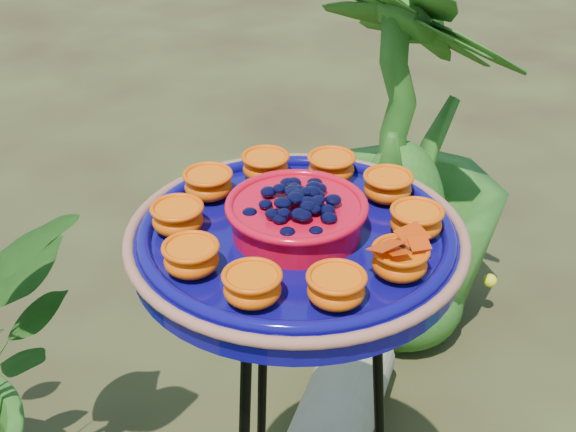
% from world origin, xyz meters
% --- Properties ---
extents(feeder_dish, '(0.56, 0.56, 0.11)m').
position_xyz_m(feeder_dish, '(-0.12, -0.12, 0.98)').
color(feeder_dish, '#0B085D').
rests_on(feeder_dish, tripod_stand).
extents(driftwood_log, '(0.61, 0.52, 0.20)m').
position_xyz_m(driftwood_log, '(0.24, 0.20, 0.10)').
color(driftwood_log, gray).
rests_on(driftwood_log, ground).
extents(shrub_back_right, '(0.72, 0.72, 1.12)m').
position_xyz_m(shrub_back_right, '(0.78, 0.57, 0.56)').
color(shrub_back_right, '#265416').
rests_on(shrub_back_right, ground).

